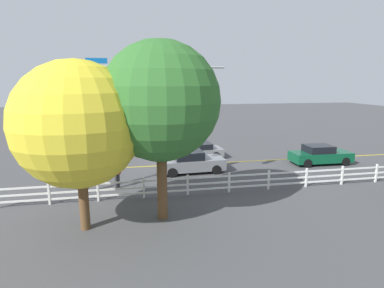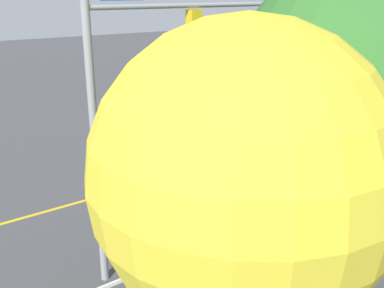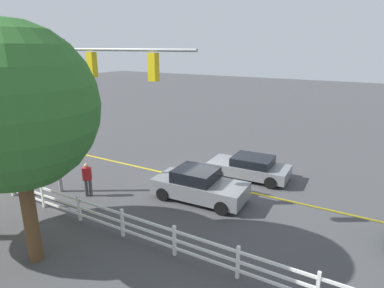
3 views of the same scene
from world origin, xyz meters
The scene contains 10 objects.
ground_plane centered at (0.00, 0.00, 0.00)m, with size 120.00×120.00×0.00m, color #444447.
lane_center_stripe centered at (-4.00, 0.00, 0.00)m, with size 28.00×0.16×0.01m, color gold.
signal_assembly centered at (3.77, 4.68, 5.17)m, with size 7.93×0.38×7.32m.
car_0 centered at (-10.39, 1.70, 0.69)m, with size 4.50×1.90×1.44m.
car_1 centered at (-0.42, 1.96, 0.71)m, with size 4.49×2.18×1.50m.
car_2 centered at (-1.53, -1.80, 0.62)m, with size 4.43×2.17×1.25m.
pedestrian centered at (4.39, 4.36, 0.93)m, with size 0.48×0.45×1.69m.
white_rail_fence centered at (-3.00, 6.22, 0.60)m, with size 26.10×0.10×1.15m.
tree_1 centered at (2.15, 8.81, 5.27)m, with size 5.11×5.11×7.84m.
tree_2 centered at (5.45, 9.25, 4.44)m, with size 5.06×5.06×6.98m.
Camera 2 is at (10.06, 14.12, 7.23)m, focal length 41.52 mm.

